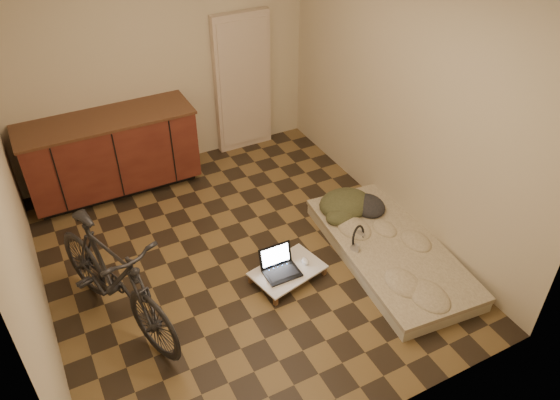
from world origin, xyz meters
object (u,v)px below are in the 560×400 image
bicycle (112,273)px  futon (390,251)px  lap_desk (288,271)px  laptop (280,267)px

bicycle → futon: bicycle is taller
bicycle → lap_desk: bearing=-27.5°
futon → lap_desk: futon is taller
lap_desk → laptop: (-0.07, 0.03, 0.06)m
futon → lap_desk: 1.04m
bicycle → lap_desk: size_ratio=2.34×
futon → lap_desk: bearing=174.1°
futon → lap_desk: (-1.02, 0.20, 0.01)m
bicycle → laptop: bicycle is taller
bicycle → futon: bearing=-28.8°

